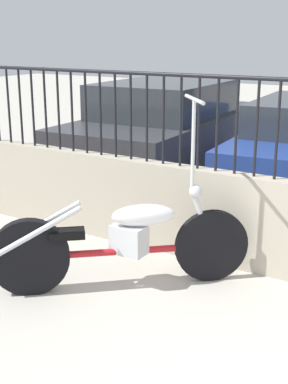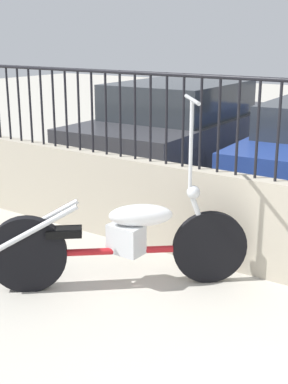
% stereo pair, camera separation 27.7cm
% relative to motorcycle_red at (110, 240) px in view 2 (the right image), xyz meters
% --- Properties ---
extents(motorcycle_red, '(1.68, 1.48, 1.55)m').
position_rel_motorcycle_red_xyz_m(motorcycle_red, '(0.00, 0.00, 0.00)').
color(motorcycle_red, black).
rests_on(motorcycle_red, ground_plane).
extents(car_dark_grey, '(1.96, 4.37, 1.33)m').
position_rel_motorcycle_red_xyz_m(car_dark_grey, '(-1.66, 3.88, 0.26)').
color(car_dark_grey, black).
rests_on(car_dark_grey, ground_plane).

